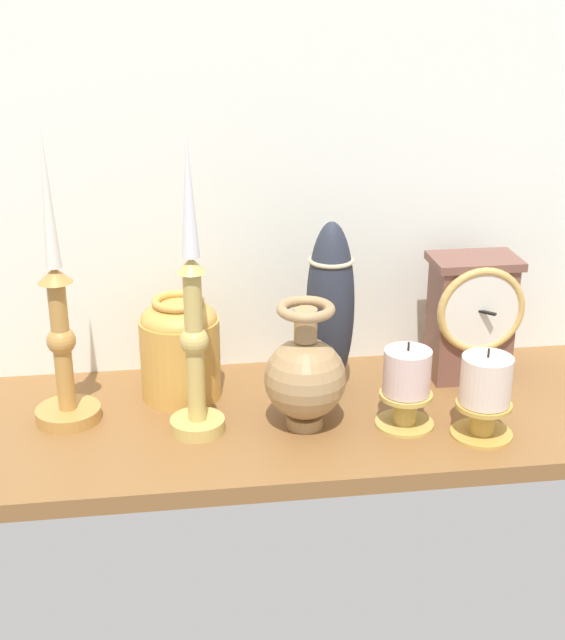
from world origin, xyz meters
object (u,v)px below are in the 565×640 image
(mantel_clock, at_px, (472,316))
(candlestick_tall_center, at_px, (194,330))
(tall_ceramic_vase, at_px, (330,307))
(candlestick_tall_left, at_px, (61,336))
(brass_vase_jar, at_px, (180,346))
(brass_vase_bulbous, at_px, (305,375))
(pillar_candle_near_clock, at_px, (485,393))
(pillar_candle_front, at_px, (406,385))

(mantel_clock, height_order, candlestick_tall_center, candlestick_tall_center)
(tall_ceramic_vase, bearing_deg, candlestick_tall_left, -172.75)
(tall_ceramic_vase, bearing_deg, brass_vase_jar, 177.82)
(brass_vase_jar, distance_m, tall_ceramic_vase, 0.22)
(mantel_clock, xyz_separation_m, tall_ceramic_vase, (-0.21, -0.01, 0.03))
(candlestick_tall_left, relative_size, brass_vase_jar, 2.68)
(candlestick_tall_center, bearing_deg, brass_vase_bulbous, -2.37)
(brass_vase_jar, bearing_deg, candlestick_tall_left, -160.54)
(brass_vase_bulbous, xyz_separation_m, pillar_candle_near_clock, (0.23, -0.06, -0.02))
(mantel_clock, bearing_deg, pillar_candle_front, -134.80)
(candlestick_tall_left, bearing_deg, brass_vase_jar, 19.46)
(mantel_clock, relative_size, brass_vase_jar, 1.25)
(brass_vase_jar, bearing_deg, candlestick_tall_center, -81.29)
(mantel_clock, height_order, pillar_candle_front, mantel_clock)
(brass_vase_bulbous, xyz_separation_m, pillar_candle_front, (0.13, -0.01, -0.02))
(pillar_candle_near_clock, bearing_deg, pillar_candle_front, 156.14)
(brass_vase_bulbous, height_order, pillar_candle_front, brass_vase_bulbous)
(brass_vase_jar, xyz_separation_m, pillar_candle_near_clock, (0.39, -0.17, -0.02))
(candlestick_tall_left, xyz_separation_m, tall_ceramic_vase, (0.37, 0.05, 0.00))
(candlestick_tall_center, bearing_deg, tall_ceramic_vase, 27.51)
(mantel_clock, distance_m, pillar_candle_near_clock, 0.18)
(candlestick_tall_center, height_order, tall_ceramic_vase, candlestick_tall_center)
(brass_vase_bulbous, xyz_separation_m, brass_vase_jar, (-0.16, 0.12, 0.00))
(pillar_candle_near_clock, bearing_deg, brass_vase_jar, 156.04)
(brass_vase_bulbous, xyz_separation_m, tall_ceramic_vase, (0.05, 0.11, 0.05))
(tall_ceramic_vase, bearing_deg, brass_vase_bulbous, -116.09)
(pillar_candle_near_clock, xyz_separation_m, tall_ceramic_vase, (-0.17, 0.16, 0.07))
(candlestick_tall_center, distance_m, tall_ceramic_vase, 0.22)
(candlestick_tall_center, bearing_deg, mantel_clock, 15.39)
(mantel_clock, relative_size, pillar_candle_front, 1.55)
(candlestick_tall_left, distance_m, pillar_candle_front, 0.46)
(brass_vase_bulbous, height_order, tall_ceramic_vase, tall_ceramic_vase)
(candlestick_tall_center, relative_size, pillar_candle_front, 3.31)
(mantel_clock, distance_m, candlestick_tall_center, 0.43)
(tall_ceramic_vase, bearing_deg, mantel_clock, 2.84)
(brass_vase_bulbous, relative_size, brass_vase_jar, 1.17)
(pillar_candle_front, bearing_deg, pillar_candle_near_clock, -23.86)
(brass_vase_bulbous, height_order, pillar_candle_near_clock, brass_vase_bulbous)
(pillar_candle_front, xyz_separation_m, pillar_candle_near_clock, (0.09, -0.04, 0.00))
(candlestick_tall_center, height_order, brass_vase_jar, candlestick_tall_center)
(mantel_clock, relative_size, tall_ceramic_vase, 0.74)
(candlestick_tall_center, relative_size, brass_vase_bulbous, 2.28)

